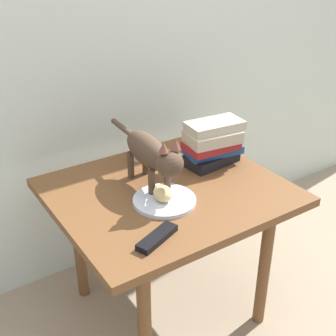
{
  "coord_description": "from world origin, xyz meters",
  "views": [
    {
      "loc": [
        -0.75,
        -1.14,
        1.35
      ],
      "look_at": [
        0.0,
        0.0,
        0.63
      ],
      "focal_mm": 48.38,
      "sensor_mm": 36.0,
      "label": 1
    }
  ],
  "objects_px": {
    "tv_remote": "(157,237)",
    "side_table": "(168,205)",
    "book_stack": "(212,143)",
    "bread_roll": "(163,193)",
    "candle_jar": "(139,150)",
    "cat": "(151,153)",
    "plate": "(164,200)"
  },
  "relations": [
    {
      "from": "side_table",
      "to": "plate",
      "type": "height_order",
      "value": "plate"
    },
    {
      "from": "side_table",
      "to": "cat",
      "type": "xyz_separation_m",
      "value": [
        -0.04,
        0.04,
        0.2
      ]
    },
    {
      "from": "plate",
      "to": "bread_roll",
      "type": "distance_m",
      "value": 0.03
    },
    {
      "from": "bread_roll",
      "to": "cat",
      "type": "relative_size",
      "value": 0.17
    },
    {
      "from": "side_table",
      "to": "book_stack",
      "type": "bearing_deg",
      "value": 14.55
    },
    {
      "from": "bread_roll",
      "to": "plate",
      "type": "bearing_deg",
      "value": 21.79
    },
    {
      "from": "candle_jar",
      "to": "tv_remote",
      "type": "distance_m",
      "value": 0.54
    },
    {
      "from": "side_table",
      "to": "tv_remote",
      "type": "height_order",
      "value": "tv_remote"
    },
    {
      "from": "cat",
      "to": "book_stack",
      "type": "xyz_separation_m",
      "value": [
        0.29,
        0.03,
        -0.05
      ]
    },
    {
      "from": "book_stack",
      "to": "plate",
      "type": "bearing_deg",
      "value": -156.23
    },
    {
      "from": "candle_jar",
      "to": "book_stack",
      "type": "bearing_deg",
      "value": -43.52
    },
    {
      "from": "plate",
      "to": "book_stack",
      "type": "distance_m",
      "value": 0.34
    },
    {
      "from": "plate",
      "to": "candle_jar",
      "type": "height_order",
      "value": "candle_jar"
    },
    {
      "from": "tv_remote",
      "to": "side_table",
      "type": "bearing_deg",
      "value": 29.42
    },
    {
      "from": "book_stack",
      "to": "bread_roll",
      "type": "bearing_deg",
      "value": -156.28
    },
    {
      "from": "cat",
      "to": "tv_remote",
      "type": "height_order",
      "value": "cat"
    },
    {
      "from": "bread_roll",
      "to": "candle_jar",
      "type": "xyz_separation_m",
      "value": [
        0.1,
        0.33,
        -0.0
      ]
    },
    {
      "from": "candle_jar",
      "to": "tv_remote",
      "type": "bearing_deg",
      "value": -114.79
    },
    {
      "from": "book_stack",
      "to": "tv_remote",
      "type": "height_order",
      "value": "book_stack"
    },
    {
      "from": "book_stack",
      "to": "candle_jar",
      "type": "distance_m",
      "value": 0.29
    },
    {
      "from": "plate",
      "to": "book_stack",
      "type": "bearing_deg",
      "value": 23.77
    },
    {
      "from": "side_table",
      "to": "tv_remote",
      "type": "xyz_separation_m",
      "value": [
        -0.19,
        -0.23,
        0.08
      ]
    },
    {
      "from": "plate",
      "to": "tv_remote",
      "type": "distance_m",
      "value": 0.21
    },
    {
      "from": "side_table",
      "to": "plate",
      "type": "distance_m",
      "value": 0.12
    },
    {
      "from": "bread_roll",
      "to": "book_stack",
      "type": "height_order",
      "value": "book_stack"
    },
    {
      "from": "plate",
      "to": "candle_jar",
      "type": "bearing_deg",
      "value": 73.63
    },
    {
      "from": "cat",
      "to": "candle_jar",
      "type": "xyz_separation_m",
      "value": [
        0.08,
        0.22,
        -0.09
      ]
    },
    {
      "from": "cat",
      "to": "bread_roll",
      "type": "bearing_deg",
      "value": -103.03
    },
    {
      "from": "bread_roll",
      "to": "cat",
      "type": "bearing_deg",
      "value": 76.97
    },
    {
      "from": "side_table",
      "to": "bread_roll",
      "type": "bearing_deg",
      "value": -133.08
    },
    {
      "from": "book_stack",
      "to": "tv_remote",
      "type": "xyz_separation_m",
      "value": [
        -0.43,
        -0.3,
        -0.08
      ]
    },
    {
      "from": "plate",
      "to": "tv_remote",
      "type": "xyz_separation_m",
      "value": [
        -0.13,
        -0.16,
        0.0
      ]
    }
  ]
}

